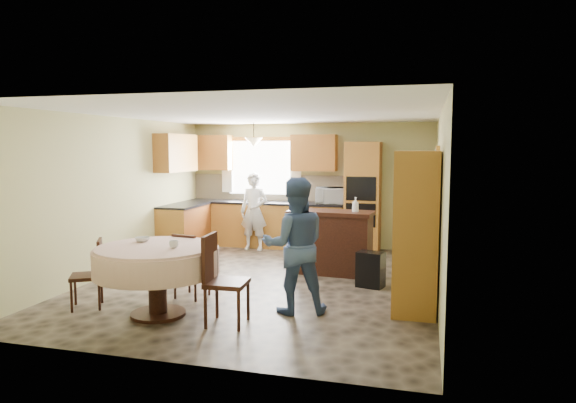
% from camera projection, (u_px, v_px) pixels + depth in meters
% --- Properties ---
extents(floor, '(5.00, 6.00, 0.01)m').
position_uv_depth(floor, '(264.00, 282.00, 7.71)').
color(floor, brown).
rests_on(floor, ground).
extents(ceiling, '(5.00, 6.00, 0.01)m').
position_uv_depth(ceiling, '(263.00, 114.00, 7.45)').
color(ceiling, white).
rests_on(ceiling, wall_back).
extents(wall_back, '(5.00, 0.02, 2.50)m').
position_uv_depth(wall_back, '(308.00, 185.00, 10.46)').
color(wall_back, tan).
rests_on(wall_back, floor).
extents(wall_front, '(5.00, 0.02, 2.50)m').
position_uv_depth(wall_front, '(163.00, 231.00, 4.70)').
color(wall_front, tan).
rests_on(wall_front, floor).
extents(wall_left, '(0.02, 6.00, 2.50)m').
position_uv_depth(wall_left, '(115.00, 195.00, 8.23)').
color(wall_left, tan).
rests_on(wall_left, floor).
extents(wall_right, '(0.02, 6.00, 2.50)m').
position_uv_depth(wall_right, '(439.00, 204.00, 6.94)').
color(wall_right, tan).
rests_on(wall_right, floor).
extents(window, '(1.40, 0.03, 1.10)m').
position_uv_depth(window, '(261.00, 168.00, 10.67)').
color(window, white).
rests_on(window, wall_back).
extents(curtain_left, '(0.22, 0.02, 1.15)m').
position_uv_depth(curtain_left, '(227.00, 165.00, 10.81)').
color(curtain_left, white).
rests_on(curtain_left, wall_back).
extents(curtain_right, '(0.22, 0.02, 1.15)m').
position_uv_depth(curtain_right, '(296.00, 166.00, 10.42)').
color(curtain_right, white).
rests_on(curtain_right, wall_back).
extents(base_cab_back, '(3.30, 0.60, 0.88)m').
position_uv_depth(base_cab_back, '(264.00, 225.00, 10.48)').
color(base_cab_back, gold).
rests_on(base_cab_back, floor).
extents(counter_back, '(3.30, 0.64, 0.04)m').
position_uv_depth(counter_back, '(264.00, 203.00, 10.43)').
color(counter_back, black).
rests_on(counter_back, base_cab_back).
extents(base_cab_left, '(0.60, 1.20, 0.88)m').
position_uv_depth(base_cab_left, '(184.00, 229.00, 9.97)').
color(base_cab_left, gold).
rests_on(base_cab_left, floor).
extents(counter_left, '(0.64, 1.20, 0.04)m').
position_uv_depth(counter_left, '(184.00, 205.00, 9.92)').
color(counter_left, black).
rests_on(counter_left, base_cab_left).
extents(backsplash, '(3.30, 0.02, 0.55)m').
position_uv_depth(backsplash, '(269.00, 188.00, 10.68)').
color(backsplash, beige).
rests_on(backsplash, wall_back).
extents(wall_cab_left, '(0.85, 0.33, 0.72)m').
position_uv_depth(wall_cab_left, '(212.00, 153.00, 10.77)').
color(wall_cab_left, '#C58431').
rests_on(wall_cab_left, wall_back).
extents(wall_cab_right, '(0.90, 0.33, 0.72)m').
position_uv_depth(wall_cab_right, '(314.00, 153.00, 10.20)').
color(wall_cab_right, '#C58431').
rests_on(wall_cab_right, wall_back).
extents(wall_cab_side, '(0.33, 1.20, 0.72)m').
position_uv_depth(wall_cab_side, '(176.00, 153.00, 9.85)').
color(wall_cab_side, '#C58431').
rests_on(wall_cab_side, wall_left).
extents(oven_tower, '(0.66, 0.62, 2.12)m').
position_uv_depth(oven_tower, '(363.00, 197.00, 9.89)').
color(oven_tower, gold).
rests_on(oven_tower, floor).
extents(oven_upper, '(0.56, 0.01, 0.45)m').
position_uv_depth(oven_upper, '(361.00, 189.00, 9.57)').
color(oven_upper, black).
rests_on(oven_upper, oven_tower).
extents(oven_lower, '(0.56, 0.01, 0.45)m').
position_uv_depth(oven_lower, '(361.00, 215.00, 9.62)').
color(oven_lower, black).
rests_on(oven_lower, oven_tower).
extents(pendant, '(0.36, 0.36, 0.18)m').
position_uv_depth(pendant, '(254.00, 142.00, 10.15)').
color(pendant, beige).
rests_on(pendant, ceiling).
extents(sideboard, '(1.37, 0.65, 0.95)m').
position_uv_depth(sideboard, '(331.00, 244.00, 8.20)').
color(sideboard, '#37180F').
rests_on(sideboard, floor).
extents(space_heater, '(0.43, 0.35, 0.52)m').
position_uv_depth(space_heater, '(371.00, 269.00, 7.42)').
color(space_heater, black).
rests_on(space_heater, floor).
extents(cupboard, '(0.52, 1.03, 1.97)m').
position_uv_depth(cupboard, '(416.00, 231.00, 6.35)').
color(cupboard, gold).
rests_on(cupboard, floor).
extents(dining_table, '(1.48, 1.48, 0.84)m').
position_uv_depth(dining_table, '(157.00, 262.00, 6.11)').
color(dining_table, '#37180F').
rests_on(dining_table, floor).
extents(chair_left, '(0.51, 0.51, 0.87)m').
position_uv_depth(chair_left, '(92.00, 270.00, 6.45)').
color(chair_left, '#37180F').
rests_on(chair_left, floor).
extents(chair_back, '(0.44, 0.44, 0.88)m').
position_uv_depth(chair_back, '(189.00, 263.00, 6.83)').
color(chair_back, '#37180F').
rests_on(chair_back, floor).
extents(chair_right, '(0.48, 0.48, 1.04)m').
position_uv_depth(chair_right, '(220.00, 275.00, 5.83)').
color(chair_right, '#37180F').
rests_on(chair_right, floor).
extents(framed_picture, '(0.06, 0.62, 0.51)m').
position_uv_depth(framed_picture, '(437.00, 164.00, 7.42)').
color(framed_picture, gold).
rests_on(framed_picture, wall_right).
extents(microwave, '(0.63, 0.48, 0.32)m').
position_uv_depth(microwave, '(330.00, 196.00, 10.01)').
color(microwave, silver).
rests_on(microwave, counter_back).
extents(person_sink, '(0.57, 0.38, 1.52)m').
position_uv_depth(person_sink, '(254.00, 212.00, 10.09)').
color(person_sink, silver).
rests_on(person_sink, floor).
extents(person_dining, '(0.97, 0.87, 1.66)m').
position_uv_depth(person_dining, '(295.00, 245.00, 6.23)').
color(person_dining, '#3E5687').
rests_on(person_dining, floor).
extents(bowl_sideboard, '(0.20, 0.20, 0.05)m').
position_uv_depth(bowl_sideboard, '(318.00, 213.00, 8.20)').
color(bowl_sideboard, '#B2B2B2').
rests_on(bowl_sideboard, sideboard).
extents(bottle_sideboard, '(0.15, 0.15, 0.29)m').
position_uv_depth(bottle_sideboard, '(355.00, 206.00, 8.03)').
color(bottle_sideboard, silver).
rests_on(bottle_sideboard, sideboard).
extents(cup_table, '(0.13, 0.13, 0.09)m').
position_uv_depth(cup_table, '(174.00, 244.00, 5.98)').
color(cup_table, '#B2B2B2').
rests_on(cup_table, dining_table).
extents(bowl_table, '(0.23, 0.23, 0.06)m').
position_uv_depth(bowl_table, '(142.00, 239.00, 6.39)').
color(bowl_table, '#B2B2B2').
rests_on(bowl_table, dining_table).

